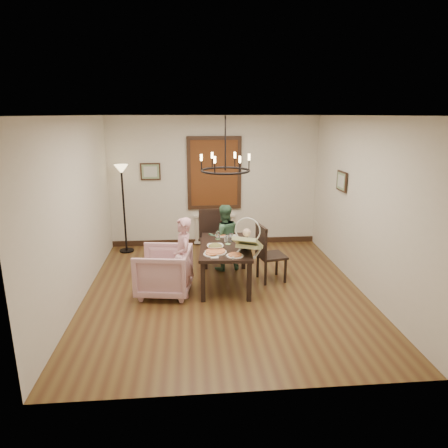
{
  "coord_description": "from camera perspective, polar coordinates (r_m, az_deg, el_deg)",
  "views": [
    {
      "loc": [
        -0.53,
        -6.04,
        2.82
      ],
      "look_at": [
        0.03,
        0.35,
        1.05
      ],
      "focal_mm": 32.0,
      "sensor_mm": 36.0,
      "label": 1
    }
  ],
  "objects": [
    {
      "name": "salad_bowl",
      "position": [
        6.51,
        -1.26,
        -3.26
      ],
      "size": [
        0.32,
        0.32,
        0.08
      ],
      "primitive_type": "imported",
      "color": "white",
      "rests_on": "dining_table"
    },
    {
      "name": "armchair",
      "position": [
        6.52,
        -8.63,
        -6.68
      ],
      "size": [
        0.96,
        0.94,
        0.77
      ],
      "primitive_type": "imported",
      "rotation": [
        0.0,
        0.0,
        -1.72
      ],
      "color": "#D5A3BB",
      "rests_on": "room_shell"
    },
    {
      "name": "elderly_woman",
      "position": [
        6.35,
        -5.83,
        -5.74
      ],
      "size": [
        0.33,
        0.43,
        1.07
      ],
      "primitive_type": "imported",
      "rotation": [
        0.0,
        0.0,
        -1.37
      ],
      "color": "pink",
      "rests_on": "room_shell"
    },
    {
      "name": "baby_bouncer",
      "position": [
        6.27,
        3.46,
        -2.5
      ],
      "size": [
        0.63,
        0.72,
        0.4
      ],
      "primitive_type": null,
      "rotation": [
        0.0,
        0.0,
        -0.4
      ],
      "color": "#C4D08F",
      "rests_on": "dining_table"
    },
    {
      "name": "floor_lamp",
      "position": [
        8.52,
        -14.09,
        1.94
      ],
      "size": [
        0.3,
        0.3,
        1.8
      ],
      "primitive_type": null,
      "color": "black",
      "rests_on": "room_shell"
    },
    {
      "name": "dining_table",
      "position": [
        6.74,
        0.18,
        -3.72
      ],
      "size": [
        0.94,
        1.54,
        0.69
      ],
      "rotation": [
        0.0,
        0.0,
        -0.07
      ],
      "color": "black",
      "rests_on": "room_shell"
    },
    {
      "name": "chair_right",
      "position": [
        6.97,
        6.84,
        -4.06
      ],
      "size": [
        0.53,
        0.53,
        1.02
      ],
      "primitive_type": null,
      "rotation": [
        0.0,
        0.0,
        1.77
      ],
      "color": "black",
      "rests_on": "room_shell"
    },
    {
      "name": "seated_man",
      "position": [
        7.41,
        -0.04,
        -2.72
      ],
      "size": [
        0.56,
        0.48,
        1.03
      ],
      "primitive_type": "imported",
      "rotation": [
        0.0,
        0.0,
        3.33
      ],
      "color": "#3E684A",
      "rests_on": "room_shell"
    },
    {
      "name": "radiator",
      "position": [
        8.89,
        -1.35,
        -0.72
      ],
      "size": [
        0.92,
        0.12,
        0.62
      ],
      "primitive_type": null,
      "color": "silver",
      "rests_on": "room_shell"
    },
    {
      "name": "pizza_platter",
      "position": [
        6.34,
        -1.2,
        -3.96
      ],
      "size": [
        0.35,
        0.35,
        0.04
      ],
      "primitive_type": "cylinder",
      "color": "tan",
      "rests_on": "dining_table"
    },
    {
      "name": "chair_far",
      "position": [
        7.66,
        -1.68,
        -1.98
      ],
      "size": [
        0.5,
        0.5,
        1.06
      ],
      "primitive_type": null,
      "rotation": [
        0.0,
        0.0,
        0.07
      ],
      "color": "black",
      "rests_on": "room_shell"
    },
    {
      "name": "drinking_glass",
      "position": [
        6.81,
        0.53,
        -2.13
      ],
      "size": [
        0.07,
        0.07,
        0.14
      ],
      "primitive_type": "cylinder",
      "color": "silver",
      "rests_on": "dining_table"
    },
    {
      "name": "picture_back",
      "position": [
        8.63,
        -10.46,
        7.38
      ],
      "size": [
        0.42,
        0.03,
        0.36
      ],
      "primitive_type": "cube",
      "color": "black",
      "rests_on": "room_shell"
    },
    {
      "name": "chandelier",
      "position": [
        6.42,
        0.19,
        7.65
      ],
      "size": [
        0.8,
        0.8,
        0.04
      ],
      "primitive_type": "torus",
      "color": "black",
      "rests_on": "room_shell"
    },
    {
      "name": "window_blinds",
      "position": [
        8.6,
        -1.4,
        7.27
      ],
      "size": [
        1.0,
        0.03,
        1.4
      ],
      "primitive_type": "cube",
      "color": "#572411",
      "rests_on": "room_shell"
    },
    {
      "name": "picture_right",
      "position": [
        7.55,
        16.46,
        5.89
      ],
      "size": [
        0.03,
        0.42,
        0.36
      ],
      "primitive_type": "cube",
      "rotation": [
        0.0,
        0.0,
        1.57
      ],
      "color": "black",
      "rests_on": "room_shell"
    },
    {
      "name": "room_shell",
      "position": [
        6.58,
        -0.23,
        2.98
      ],
      "size": [
        4.51,
        5.0,
        2.81
      ],
      "color": "brown",
      "rests_on": "ground"
    }
  ]
}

